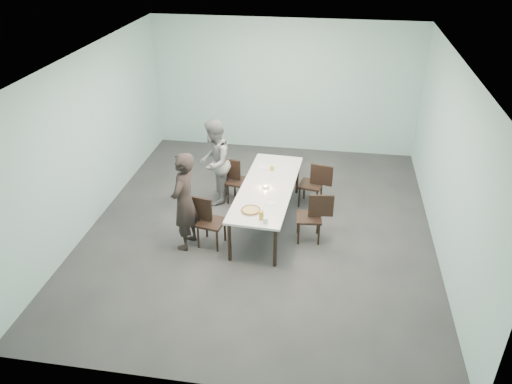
# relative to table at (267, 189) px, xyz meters

# --- Properties ---
(ground) EXTENTS (7.00, 7.00, 0.00)m
(ground) POSITION_rel_table_xyz_m (-0.09, -0.15, -0.69)
(ground) COLOR #333335
(ground) RESTS_ON ground
(room_shell) EXTENTS (6.02, 7.02, 3.01)m
(room_shell) POSITION_rel_table_xyz_m (-0.09, -0.15, 1.33)
(room_shell) COLOR #ABD7D4
(room_shell) RESTS_ON ground
(table) EXTENTS (1.04, 2.65, 0.75)m
(table) POSITION_rel_table_xyz_m (0.00, 0.00, 0.00)
(table) COLOR white
(table) RESTS_ON ground
(chair_near_left) EXTENTS (0.64, 0.49, 0.87)m
(chair_near_left) POSITION_rel_table_xyz_m (-0.91, -0.79, -0.19)
(chair_near_left) COLOR black
(chair_near_left) RESTS_ON ground
(chair_far_left) EXTENTS (0.64, 0.50, 0.87)m
(chair_far_left) POSITION_rel_table_xyz_m (-0.71, 0.70, -0.19)
(chair_far_left) COLOR black
(chair_far_left) RESTS_ON ground
(chair_near_right) EXTENTS (0.63, 0.46, 0.87)m
(chair_near_right) POSITION_rel_table_xyz_m (0.85, -0.38, -0.19)
(chair_near_right) COLOR black
(chair_near_right) RESTS_ON ground
(chair_far_right) EXTENTS (0.64, 0.50, 0.87)m
(chair_far_right) POSITION_rel_table_xyz_m (0.81, 0.76, -0.19)
(chair_far_right) COLOR black
(chair_far_right) RESTS_ON ground
(diner_near) EXTENTS (0.50, 0.68, 1.71)m
(diner_near) POSITION_rel_table_xyz_m (-1.23, -0.90, 0.16)
(diner_near) COLOR black
(diner_near) RESTS_ON ground
(diner_far) EXTENTS (0.64, 0.81, 1.66)m
(diner_far) POSITION_rel_table_xyz_m (-1.10, 0.64, 0.14)
(diner_far) COLOR gray
(diner_far) RESTS_ON ground
(pizza) EXTENTS (0.34, 0.34, 0.04)m
(pizza) POSITION_rel_table_xyz_m (-0.15, -0.86, 0.08)
(pizza) COLOR white
(pizza) RESTS_ON table
(side_plate) EXTENTS (0.18, 0.18, 0.01)m
(side_plate) POSITION_rel_table_xyz_m (0.14, -0.57, 0.06)
(side_plate) COLOR white
(side_plate) RESTS_ON table
(beer_glass) EXTENTS (0.08, 0.08, 0.15)m
(beer_glass) POSITION_rel_table_xyz_m (0.06, -1.08, 0.13)
(beer_glass) COLOR gold
(beer_glass) RESTS_ON table
(water_tumbler) EXTENTS (0.08, 0.08, 0.09)m
(water_tumbler) POSITION_rel_table_xyz_m (0.13, -1.17, 0.10)
(water_tumbler) COLOR silver
(water_tumbler) RESTS_ON table
(tealight) EXTENTS (0.06, 0.06, 0.05)m
(tealight) POSITION_rel_table_xyz_m (-0.02, -0.07, 0.08)
(tealight) COLOR silver
(tealight) RESTS_ON table
(amber_tumbler) EXTENTS (0.07, 0.07, 0.08)m
(amber_tumbler) POSITION_rel_table_xyz_m (-0.00, 0.63, 0.10)
(amber_tumbler) COLOR gold
(amber_tumbler) RESTS_ON table
(menu) EXTENTS (0.31, 0.24, 0.01)m
(menu) POSITION_rel_table_xyz_m (-0.13, 0.76, 0.06)
(menu) COLOR silver
(menu) RESTS_ON table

